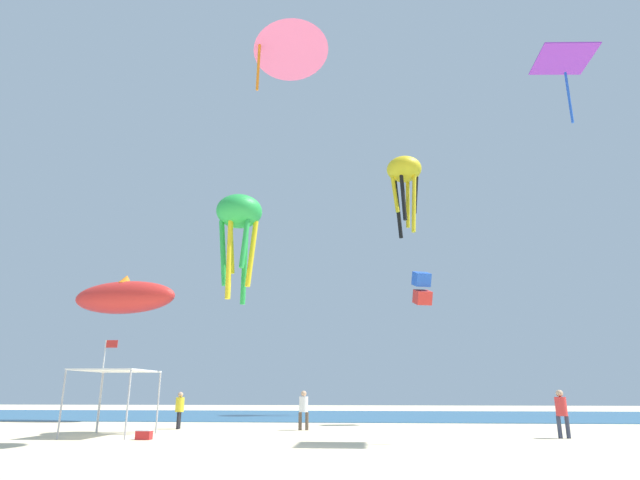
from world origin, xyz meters
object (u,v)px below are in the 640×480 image
banner_flag (103,376)px  kite_octopus_yellow (404,173)px  person_central (304,407)px  person_leftmost (561,410)px  kite_octopus_green (239,217)px  person_near_tent (180,407)px  kite_box_blue (422,288)px  kite_delta_pink (291,47)px  kite_diamond_purple (564,63)px  cooler_box (144,435)px  canopy_tent (116,373)px  kite_inflatable_red (124,297)px

banner_flag → kite_octopus_yellow: 29.78m
kite_octopus_yellow → person_central: bearing=54.1°
person_leftmost → kite_octopus_green: kite_octopus_green is taller
person_near_tent → kite_octopus_yellow: bearing=131.7°
kite_box_blue → kite_delta_pink: kite_delta_pink is taller
kite_octopus_green → person_leftmost: bearing=40.7°
person_leftmost → banner_flag: (-19.83, 1.80, 1.36)m
kite_diamond_purple → kite_octopus_yellow: (-5.18, 21.62, 4.23)m
banner_flag → kite_diamond_purple: bearing=-9.4°
banner_flag → kite_octopus_green: kite_octopus_green is taller
person_near_tent → cooler_box: person_near_tent is taller
person_central → kite_octopus_green: (-3.13, -1.74, 9.08)m
canopy_tent → kite_inflatable_red: 13.32m
banner_flag → kite_box_blue: (15.60, 6.54, 5.17)m
banner_flag → kite_box_blue: size_ratio=1.93×
canopy_tent → person_leftmost: (18.18, 0.44, -1.42)m
person_central → kite_delta_pink: (0.09, -7.04, 14.87)m
person_near_tent → kite_delta_pink: (6.27, -7.37, 14.90)m
person_leftmost → banner_flag: banner_flag is taller
person_central → person_near_tent: bearing=-9.4°
kite_octopus_green → canopy_tent: bearing=-103.1°
banner_flag → cooler_box: 5.65m
kite_octopus_green → cooler_box: bearing=-73.5°
person_central → kite_diamond_purple: size_ratio=0.56×
canopy_tent → kite_inflatable_red: size_ratio=0.41×
cooler_box → kite_box_blue: kite_box_blue is taller
kite_delta_pink → person_leftmost: bearing=-4.1°
kite_octopus_yellow → cooler_box: bearing=47.3°
canopy_tent → person_central: canopy_tent is taller
kite_octopus_green → banner_flag: bearing=-130.3°
person_central → kite_diamond_purple: 19.63m
kite_box_blue → kite_diamond_purple: kite_diamond_purple is taller
cooler_box → kite_octopus_yellow: size_ratio=0.08×
cooler_box → banner_flag: bearing=135.1°
kite_inflatable_red → kite_delta_pink: bearing=142.1°
kite_diamond_purple → kite_octopus_yellow: bearing=-166.3°
banner_flag → person_central: bearing=11.4°
banner_flag → kite_diamond_purple: kite_diamond_purple is taller
canopy_tent → kite_octopus_yellow: size_ratio=0.45×
canopy_tent → kite_diamond_purple: (19.49, -1.27, 13.17)m
person_near_tent → kite_box_blue: size_ratio=0.82×
kite_octopus_yellow → canopy_tent: bearing=41.7°
person_near_tent → kite_box_blue: 14.88m
person_near_tent → cooler_box: 5.93m
canopy_tent → cooler_box: canopy_tent is taller
kite_octopus_yellow → kite_inflatable_red: bearing=12.2°
canopy_tent → kite_octopus_green: 9.13m
kite_diamond_purple → canopy_tent: bearing=-93.5°
banner_flag → cooler_box: banner_flag is taller
kite_box_blue → kite_diamond_purple: 14.02m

